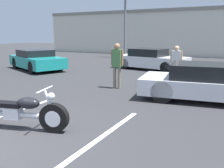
# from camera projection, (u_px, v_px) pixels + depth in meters

# --- Properties ---
(parking_stripe_back) EXTENTS (0.12, 4.83, 0.01)m
(parking_stripe_back) POSITION_uv_depth(u_px,v_px,m) (83.00, 150.00, 4.57)
(parking_stripe_back) COLOR white
(parking_stripe_back) RESTS_ON ground
(far_building) EXTENTS (32.00, 4.20, 4.40)m
(far_building) POSITION_uv_depth(u_px,v_px,m) (196.00, 31.00, 24.07)
(far_building) COLOR beige
(far_building) RESTS_ON ground
(light_pole) EXTENTS (1.21, 0.28, 6.94)m
(light_pole) POSITION_uv_depth(u_px,v_px,m) (126.00, 13.00, 21.32)
(light_pole) COLOR slate
(light_pole) RESTS_ON ground
(motorcycle) EXTENTS (2.29, 0.91, 0.96)m
(motorcycle) POSITION_uv_depth(u_px,v_px,m) (18.00, 112.00, 5.51)
(motorcycle) COLOR black
(motorcycle) RESTS_ON ground
(show_car_hood_open) EXTENTS (4.26, 2.44, 1.87)m
(show_car_hood_open) POSITION_uv_depth(u_px,v_px,m) (206.00, 82.00, 7.92)
(show_car_hood_open) COLOR silver
(show_car_hood_open) RESTS_ON ground
(parked_car_mid_row) EXTENTS (4.51, 2.36, 1.22)m
(parked_car_mid_row) POSITION_uv_depth(u_px,v_px,m) (150.00, 60.00, 14.76)
(parked_car_mid_row) COLOR silver
(parked_car_mid_row) RESTS_ON ground
(parked_car_left_row) EXTENTS (4.48, 3.27, 1.16)m
(parked_car_left_row) POSITION_uv_depth(u_px,v_px,m) (37.00, 60.00, 14.64)
(parked_car_left_row) COLOR teal
(parked_car_left_row) RESTS_ON ground
(spectator_near_motorcycle) EXTENTS (0.52, 0.21, 1.59)m
(spectator_near_motorcycle) POSITION_uv_depth(u_px,v_px,m) (176.00, 61.00, 10.70)
(spectator_near_motorcycle) COLOR brown
(spectator_near_motorcycle) RESTS_ON ground
(spectator_by_show_car) EXTENTS (0.52, 0.23, 1.74)m
(spectator_by_show_car) POSITION_uv_depth(u_px,v_px,m) (117.00, 62.00, 9.52)
(spectator_by_show_car) COLOR gray
(spectator_by_show_car) RESTS_ON ground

